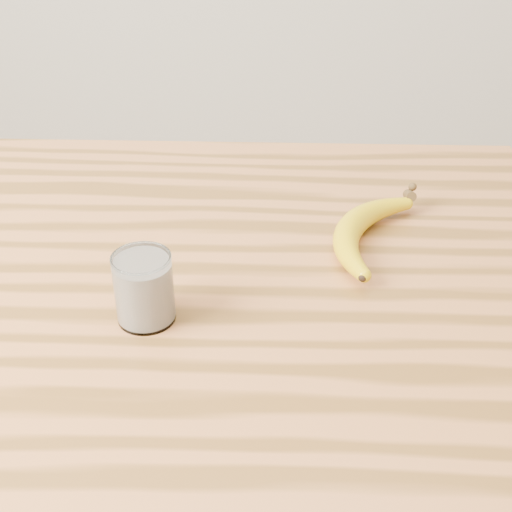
{
  "coord_description": "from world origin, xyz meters",
  "views": [
    {
      "loc": [
        0.19,
        -0.77,
        1.42
      ],
      "look_at": [
        0.17,
        -0.02,
        0.93
      ],
      "focal_mm": 50.0,
      "sensor_mm": 36.0,
      "label": 1
    }
  ],
  "objects": [
    {
      "name": "smoothie_glass",
      "position": [
        0.04,
        -0.11,
        0.94
      ],
      "size": [
        0.07,
        0.07,
        0.09
      ],
      "color": "white",
      "rests_on": "table"
    },
    {
      "name": "table",
      "position": [
        0.0,
        0.0,
        0.77
      ],
      "size": [
        1.2,
        0.8,
        0.9
      ],
      "color": "#AF6B38",
      "rests_on": "ground"
    },
    {
      "name": "banana",
      "position": [
        0.29,
        0.08,
        0.92
      ],
      "size": [
        0.22,
        0.32,
        0.04
      ],
      "primitive_type": null,
      "rotation": [
        0.0,
        0.0,
        -0.4
      ],
      "color": "gold",
      "rests_on": "table"
    }
  ]
}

